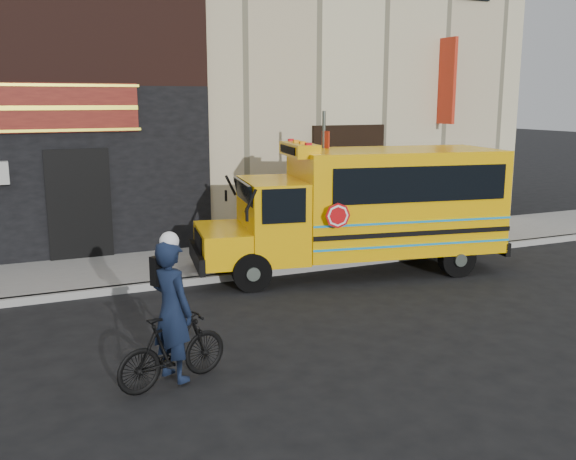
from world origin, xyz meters
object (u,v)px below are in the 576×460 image
(bicycle, at_px, (173,349))
(cyclist, at_px, (172,314))
(school_bus, at_px, (367,205))
(sign_pole, at_px, (324,182))

(bicycle, relative_size, cyclist, 0.85)
(school_bus, height_order, cyclist, school_bus)
(school_bus, bearing_deg, bicycle, -143.06)
(school_bus, distance_m, cyclist, 6.79)
(bicycle, bearing_deg, cyclist, -35.59)
(sign_pole, bearing_deg, school_bus, -55.25)
(school_bus, bearing_deg, cyclist, -143.44)
(bicycle, bearing_deg, sign_pole, -60.82)
(cyclist, bearing_deg, school_bus, -79.17)
(school_bus, xyz_separation_m, bicycle, (-5.46, -4.11, -1.01))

